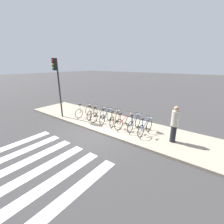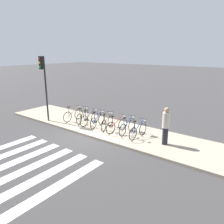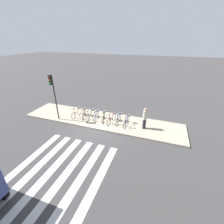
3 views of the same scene
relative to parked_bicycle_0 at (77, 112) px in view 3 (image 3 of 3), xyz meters
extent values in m
plane|color=#423F3F|center=(2.34, -1.38, -0.55)|extent=(120.00, 120.00, 0.00)
cube|color=#B7A88E|center=(2.34, 0.15, -0.49)|extent=(14.04, 3.05, 0.12)
cube|color=silver|center=(0.09, -7.00, -0.54)|extent=(0.45, 8.00, 0.01)
cube|color=silver|center=(0.99, -7.00, -0.54)|extent=(0.45, 8.00, 0.01)
cube|color=silver|center=(1.89, -7.00, -0.54)|extent=(0.45, 8.00, 0.01)
cube|color=silver|center=(2.79, -7.00, -0.54)|extent=(0.45, 8.00, 0.01)
cube|color=silver|center=(3.69, -7.00, -0.54)|extent=(0.45, 8.00, 0.01)
cube|color=silver|center=(4.59, -7.00, -0.54)|extent=(0.45, 8.00, 0.01)
torus|color=black|center=(-0.03, -0.55, -0.10)|extent=(0.07, 0.66, 0.66)
torus|color=black|center=(0.02, 0.35, -0.10)|extent=(0.07, 0.66, 0.66)
cylinder|color=olive|center=(-0.01, -0.10, 0.17)|extent=(0.08, 0.92, 0.56)
cylinder|color=olive|center=(-0.02, -0.42, 0.20)|extent=(0.03, 0.03, 0.59)
cube|color=black|center=(-0.02, -0.42, 0.51)|extent=(0.08, 0.20, 0.04)
cylinder|color=#262626|center=(0.02, 0.35, 0.46)|extent=(0.46, 0.05, 0.02)
cube|color=gray|center=(0.02, 0.40, 0.27)|extent=(0.25, 0.21, 0.18)
torus|color=black|center=(0.85, -0.42, -0.10)|extent=(0.23, 0.64, 0.66)
torus|color=black|center=(0.58, 0.44, -0.10)|extent=(0.23, 0.64, 0.66)
cylinder|color=olive|center=(0.72, 0.01, 0.17)|extent=(0.30, 0.89, 0.56)
cylinder|color=olive|center=(0.81, -0.30, 0.20)|extent=(0.04, 0.04, 0.59)
cube|color=black|center=(0.81, -0.30, 0.51)|extent=(0.13, 0.21, 0.04)
cylinder|color=#262626|center=(0.58, 0.44, 0.46)|extent=(0.45, 0.16, 0.02)
cube|color=gray|center=(0.57, 0.49, 0.27)|extent=(0.29, 0.26, 0.18)
torus|color=black|center=(1.34, -0.52, -0.10)|extent=(0.06, 0.66, 0.66)
torus|color=black|center=(1.38, 0.38, -0.10)|extent=(0.06, 0.66, 0.66)
cylinder|color=black|center=(1.36, -0.07, 0.17)|extent=(0.07, 0.92, 0.56)
cylinder|color=black|center=(1.35, -0.39, 0.20)|extent=(0.03, 0.03, 0.59)
cube|color=black|center=(1.35, -0.39, 0.51)|extent=(0.08, 0.20, 0.04)
cylinder|color=#262626|center=(1.38, 0.38, 0.46)|extent=(0.46, 0.04, 0.02)
cube|color=gray|center=(1.38, 0.43, 0.27)|extent=(0.25, 0.21, 0.18)
torus|color=black|center=(2.04, -0.50, -0.10)|extent=(0.15, 0.65, 0.66)
torus|color=black|center=(1.89, 0.39, -0.10)|extent=(0.15, 0.65, 0.66)
cylinder|color=navy|center=(1.97, -0.06, 0.17)|extent=(0.19, 0.91, 0.56)
cylinder|color=navy|center=(2.02, -0.38, 0.20)|extent=(0.04, 0.04, 0.59)
cube|color=black|center=(2.02, -0.38, 0.51)|extent=(0.10, 0.21, 0.04)
cylinder|color=#262626|center=(1.89, 0.39, 0.46)|extent=(0.46, 0.10, 0.02)
cube|color=gray|center=(1.88, 0.44, 0.27)|extent=(0.27, 0.24, 0.18)
torus|color=black|center=(2.75, -0.46, -0.10)|extent=(0.19, 0.65, 0.66)
torus|color=black|center=(2.53, 0.42, -0.10)|extent=(0.19, 0.65, 0.66)
cylinder|color=olive|center=(2.64, -0.02, 0.17)|extent=(0.25, 0.90, 0.56)
cylinder|color=olive|center=(2.72, -0.34, 0.20)|extent=(0.04, 0.04, 0.59)
cube|color=black|center=(2.72, -0.34, 0.51)|extent=(0.12, 0.21, 0.04)
cylinder|color=#262626|center=(2.53, 0.42, 0.46)|extent=(0.45, 0.13, 0.02)
cube|color=gray|center=(2.52, 0.47, 0.27)|extent=(0.28, 0.25, 0.18)
torus|color=black|center=(3.27, -0.53, -0.10)|extent=(0.16, 0.65, 0.66)
torus|color=black|center=(3.45, 0.36, -0.10)|extent=(0.16, 0.65, 0.66)
cylinder|color=red|center=(3.36, -0.08, 0.17)|extent=(0.21, 0.91, 0.56)
cylinder|color=red|center=(3.30, -0.40, 0.20)|extent=(0.04, 0.04, 0.59)
cube|color=black|center=(3.30, -0.40, 0.51)|extent=(0.11, 0.21, 0.04)
cylinder|color=#262626|center=(3.45, 0.36, 0.46)|extent=(0.46, 0.11, 0.02)
cube|color=gray|center=(3.46, 0.41, 0.27)|extent=(0.27, 0.24, 0.18)
torus|color=black|center=(3.96, -0.41, -0.10)|extent=(0.05, 0.66, 0.66)
torus|color=black|center=(3.93, 0.49, -0.10)|extent=(0.05, 0.66, 0.66)
cylinder|color=navy|center=(3.95, 0.04, 0.17)|extent=(0.06, 0.92, 0.56)
cylinder|color=navy|center=(3.95, -0.29, 0.20)|extent=(0.03, 0.03, 0.59)
cube|color=black|center=(3.95, -0.29, 0.51)|extent=(0.08, 0.20, 0.04)
cylinder|color=#262626|center=(3.93, 0.49, 0.46)|extent=(0.46, 0.04, 0.02)
cube|color=gray|center=(3.93, 0.54, 0.27)|extent=(0.25, 0.21, 0.18)
torus|color=black|center=(4.66, -0.55, -0.10)|extent=(0.07, 0.66, 0.66)
torus|color=black|center=(4.70, 0.35, -0.10)|extent=(0.07, 0.66, 0.66)
cylinder|color=navy|center=(4.68, -0.10, 0.17)|extent=(0.08, 0.92, 0.56)
cylinder|color=navy|center=(4.67, -0.43, 0.20)|extent=(0.03, 0.03, 0.59)
cube|color=black|center=(4.67, -0.43, 0.51)|extent=(0.08, 0.20, 0.04)
cylinder|color=#262626|center=(4.70, 0.35, 0.46)|extent=(0.46, 0.05, 0.02)
cube|color=gray|center=(4.71, 0.40, 0.27)|extent=(0.25, 0.21, 0.18)
cylinder|color=black|center=(0.83, -7.98, -0.10)|extent=(0.90, 0.22, 0.90)
cylinder|color=#23232D|center=(6.10, -0.05, -0.02)|extent=(0.26, 0.26, 0.82)
cylinder|color=beige|center=(6.10, -0.05, 0.75)|extent=(0.34, 0.34, 0.73)
sphere|color=tan|center=(6.10, -0.05, 1.23)|extent=(0.24, 0.24, 0.24)
cylinder|color=#2D2D2D|center=(-1.27, -1.03, 1.54)|extent=(0.10, 0.10, 3.94)
cube|color=black|center=(-1.27, -1.21, 3.14)|extent=(0.24, 0.20, 0.75)
sphere|color=red|center=(-1.27, -1.31, 3.36)|extent=(0.14, 0.14, 0.14)
sphere|color=gold|center=(-1.27, -1.31, 3.13)|extent=(0.14, 0.14, 0.14)
sphere|color=green|center=(-1.27, -1.31, 2.90)|extent=(0.14, 0.14, 0.14)
camera|label=1|loc=(7.65, -6.99, 3.16)|focal=24.00mm
camera|label=2|loc=(9.81, -9.12, 3.77)|focal=35.00mm
camera|label=3|loc=(7.05, -10.51, 6.06)|focal=24.00mm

